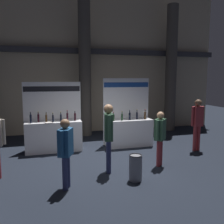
# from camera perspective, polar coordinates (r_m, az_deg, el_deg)

# --- Properties ---
(ground_plane) EXTENTS (26.84, 26.84, 0.00)m
(ground_plane) POSITION_cam_1_polar(r_m,az_deg,el_deg) (7.26, -0.99, -12.30)
(ground_plane) COLOR black
(hall_colonnade) EXTENTS (13.42, 1.22, 6.80)m
(hall_colonnade) POSITION_cam_1_polar(r_m,az_deg,el_deg) (11.41, -6.99, 11.93)
(hall_colonnade) COLOR tan
(hall_colonnade) RESTS_ON ground_plane
(exhibitor_booth_0) EXTENTS (1.99, 0.72, 2.39)m
(exhibitor_booth_0) POSITION_cam_1_polar(r_m,az_deg,el_deg) (8.67, -13.56, -4.90)
(exhibitor_booth_0) COLOR white
(exhibitor_booth_0) RESTS_ON ground_plane
(exhibitor_booth_1) EXTENTS (1.80, 0.66, 2.52)m
(exhibitor_booth_1) POSITION_cam_1_polar(r_m,az_deg,el_deg) (9.11, 3.91, -4.10)
(exhibitor_booth_1) COLOR white
(exhibitor_booth_1) RESTS_ON ground_plane
(trash_bin) EXTENTS (0.32, 0.32, 0.66)m
(trash_bin) POSITION_cam_1_polar(r_m,az_deg,el_deg) (6.14, 5.56, -12.90)
(trash_bin) COLOR slate
(trash_bin) RESTS_ON ground_plane
(visitor_4) EXTENTS (0.41, 0.41, 1.58)m
(visitor_4) POSITION_cam_1_polar(r_m,az_deg,el_deg) (7.07, 11.25, -5.16)
(visitor_4) COLOR maroon
(visitor_4) RESTS_ON ground_plane
(visitor_5) EXTENTS (0.51, 0.26, 1.80)m
(visitor_5) POSITION_cam_1_polar(r_m,az_deg,el_deg) (8.87, 19.48, -1.86)
(visitor_5) COLOR maroon
(visitor_5) RESTS_ON ground_plane
(visitor_7) EXTENTS (0.38, 0.50, 1.62)m
(visitor_7) POSITION_cam_1_polar(r_m,az_deg,el_deg) (5.59, -10.87, -8.23)
(visitor_7) COLOR navy
(visitor_7) RESTS_ON ground_plane
(visitor_8) EXTENTS (0.28, 0.55, 1.84)m
(visitor_8) POSITION_cam_1_polar(r_m,az_deg,el_deg) (6.41, -0.82, -4.72)
(visitor_8) COLOR navy
(visitor_8) RESTS_ON ground_plane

